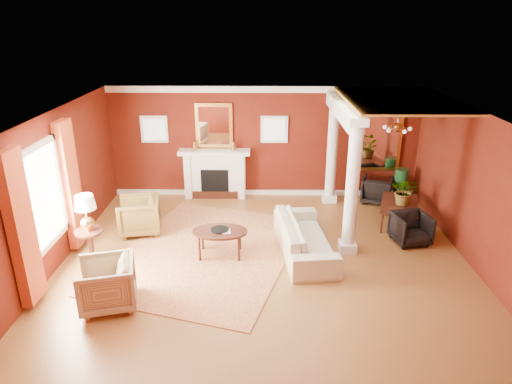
{
  "coord_description": "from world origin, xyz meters",
  "views": [
    {
      "loc": [
        -0.09,
        -8.06,
        4.56
      ],
      "look_at": [
        -0.19,
        0.69,
        1.15
      ],
      "focal_mm": 32.0,
      "sensor_mm": 36.0,
      "label": 1
    }
  ],
  "objects_px": {
    "armchair_stripe": "(107,282)",
    "coffee_table": "(220,233)",
    "dining_table": "(400,208)",
    "sofa": "(305,232)",
    "side_table": "(87,218)",
    "armchair_leopard": "(139,214)"
  },
  "relations": [
    {
      "from": "armchair_stripe",
      "to": "side_table",
      "type": "distance_m",
      "value": 1.79
    },
    {
      "from": "dining_table",
      "to": "coffee_table",
      "type": "bearing_deg",
      "value": 128.22
    },
    {
      "from": "dining_table",
      "to": "sofa",
      "type": "bearing_deg",
      "value": 138.29
    },
    {
      "from": "sofa",
      "to": "dining_table",
      "type": "height_order",
      "value": "sofa"
    },
    {
      "from": "sofa",
      "to": "armchair_leopard",
      "type": "height_order",
      "value": "sofa"
    },
    {
      "from": "coffee_table",
      "to": "armchair_leopard",
      "type": "bearing_deg",
      "value": 151.13
    },
    {
      "from": "armchair_leopard",
      "to": "armchair_stripe",
      "type": "bearing_deg",
      "value": -7.03
    },
    {
      "from": "sofa",
      "to": "side_table",
      "type": "xyz_separation_m",
      "value": [
        -4.24,
        -0.36,
        0.44
      ]
    },
    {
      "from": "sofa",
      "to": "coffee_table",
      "type": "bearing_deg",
      "value": 88.56
    },
    {
      "from": "armchair_leopard",
      "to": "coffee_table",
      "type": "relative_size",
      "value": 0.82
    },
    {
      "from": "armchair_stripe",
      "to": "coffee_table",
      "type": "bearing_deg",
      "value": 120.49
    },
    {
      "from": "armchair_leopard",
      "to": "dining_table",
      "type": "xyz_separation_m",
      "value": [
        5.92,
        0.52,
        -0.05
      ]
    },
    {
      "from": "side_table",
      "to": "dining_table",
      "type": "bearing_deg",
      "value": 15.0
    },
    {
      "from": "sofa",
      "to": "coffee_table",
      "type": "height_order",
      "value": "sofa"
    },
    {
      "from": "coffee_table",
      "to": "dining_table",
      "type": "height_order",
      "value": "dining_table"
    },
    {
      "from": "armchair_stripe",
      "to": "coffee_table",
      "type": "height_order",
      "value": "armchair_stripe"
    },
    {
      "from": "armchair_stripe",
      "to": "coffee_table",
      "type": "distance_m",
      "value": 2.44
    },
    {
      "from": "sofa",
      "to": "coffee_table",
      "type": "relative_size",
      "value": 2.17
    },
    {
      "from": "armchair_leopard",
      "to": "side_table",
      "type": "xyz_separation_m",
      "value": [
        -0.65,
        -1.24,
        0.46
      ]
    },
    {
      "from": "side_table",
      "to": "dining_table",
      "type": "relative_size",
      "value": 0.96
    },
    {
      "from": "sofa",
      "to": "side_table",
      "type": "distance_m",
      "value": 4.28
    },
    {
      "from": "sofa",
      "to": "armchair_stripe",
      "type": "bearing_deg",
      "value": 112.27
    }
  ]
}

